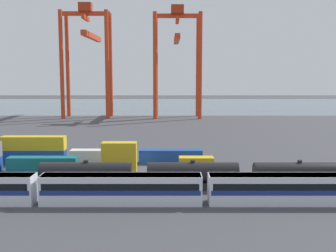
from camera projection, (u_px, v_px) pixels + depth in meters
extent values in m
plane|color=#424247|center=(153.00, 135.00, 117.01)|extent=(420.00, 420.00, 0.00)
cube|color=slate|center=(161.00, 105.00, 224.59)|extent=(400.00, 110.00, 0.01)
cube|color=silver|center=(123.00, 189.00, 55.32)|extent=(21.17, 3.10, 3.90)
cube|color=navy|center=(123.00, 190.00, 55.34)|extent=(20.74, 3.14, 0.64)
cube|color=black|center=(123.00, 184.00, 55.24)|extent=(20.32, 3.13, 0.90)
cube|color=slate|center=(123.00, 176.00, 55.10)|extent=(20.95, 2.85, 0.36)
cube|color=silver|center=(290.00, 189.00, 55.24)|extent=(21.17, 3.10, 3.90)
cube|color=navy|center=(290.00, 190.00, 55.26)|extent=(20.74, 3.14, 0.64)
cube|color=black|center=(290.00, 184.00, 55.16)|extent=(20.32, 3.13, 0.90)
cube|color=slate|center=(291.00, 176.00, 55.02)|extent=(20.95, 2.85, 0.36)
cube|color=#232326|center=(88.00, 185.00, 62.58)|extent=(13.49, 2.50, 1.10)
cylinder|color=black|center=(88.00, 172.00, 62.33)|extent=(13.49, 2.91, 2.91)
cylinder|color=black|center=(87.00, 161.00, 62.12)|extent=(0.70, 0.70, 0.36)
cube|color=#232326|center=(194.00, 185.00, 62.52)|extent=(13.49, 2.50, 1.10)
cylinder|color=black|center=(194.00, 172.00, 62.27)|extent=(13.49, 2.91, 2.91)
cylinder|color=black|center=(194.00, 161.00, 62.06)|extent=(0.70, 0.70, 0.36)
cube|color=#232326|center=(300.00, 185.00, 62.46)|extent=(13.49, 2.50, 1.10)
cylinder|color=black|center=(301.00, 172.00, 62.21)|extent=(13.49, 2.91, 2.91)
cylinder|color=black|center=(301.00, 161.00, 62.00)|extent=(0.70, 0.70, 0.36)
cube|color=#146066|center=(44.00, 164.00, 73.53)|extent=(12.10, 2.44, 2.60)
cube|color=gold|center=(121.00, 164.00, 73.48)|extent=(6.04, 2.44, 2.60)
cube|color=gold|center=(121.00, 150.00, 73.15)|extent=(6.04, 2.44, 2.60)
cube|color=gold|center=(198.00, 164.00, 73.43)|extent=(6.04, 2.44, 2.60)
cube|color=#1C4299|center=(36.00, 156.00, 80.47)|extent=(12.10, 2.44, 2.60)
cube|color=gold|center=(35.00, 143.00, 80.15)|extent=(12.10, 2.44, 2.60)
cube|color=silver|center=(104.00, 156.00, 80.43)|extent=(12.10, 2.44, 2.60)
cube|color=#1C4299|center=(172.00, 156.00, 80.38)|extent=(12.10, 2.44, 2.60)
cylinder|color=red|center=(63.00, 65.00, 156.66)|extent=(1.50, 1.50, 40.36)
cylinder|color=red|center=(109.00, 65.00, 156.60)|extent=(1.50, 1.50, 40.36)
cylinder|color=red|center=(69.00, 65.00, 166.03)|extent=(1.50, 1.50, 40.36)
cylinder|color=red|center=(112.00, 65.00, 165.97)|extent=(1.50, 1.50, 40.36)
cube|color=red|center=(87.00, 14.00, 158.89)|extent=(18.59, 1.20, 1.60)
cube|color=red|center=(87.00, 18.00, 159.09)|extent=(1.20, 11.05, 1.60)
cube|color=red|center=(94.00, 37.00, 172.42)|extent=(2.00, 36.27, 2.00)
cube|color=#9F2C14|center=(87.00, 7.00, 158.58)|extent=(4.80, 4.00, 3.20)
cylinder|color=red|center=(157.00, 66.00, 155.46)|extent=(1.50, 1.50, 39.52)
cylinder|color=red|center=(202.00, 66.00, 155.40)|extent=(1.50, 1.50, 39.52)
cylinder|color=red|center=(157.00, 67.00, 167.08)|extent=(1.50, 1.50, 39.52)
cylinder|color=red|center=(199.00, 67.00, 167.02)|extent=(1.50, 1.50, 39.52)
cube|color=red|center=(179.00, 16.00, 158.86)|extent=(18.35, 1.20, 1.60)
cube|color=red|center=(179.00, 20.00, 159.06)|extent=(1.20, 13.31, 1.60)
cube|color=red|center=(178.00, 39.00, 171.14)|extent=(2.00, 32.53, 2.00)
cube|color=#9F2C14|center=(179.00, 9.00, 158.56)|extent=(4.80, 4.00, 3.20)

